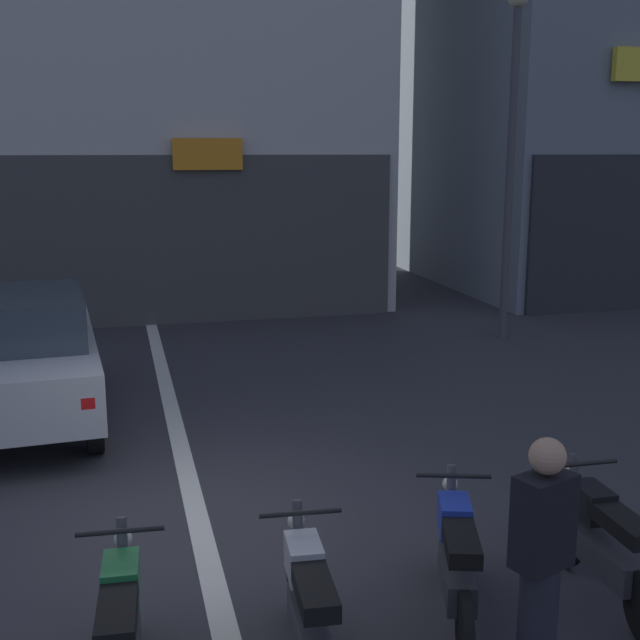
% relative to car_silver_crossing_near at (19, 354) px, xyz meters
% --- Properties ---
extents(ground_plane, '(120.00, 120.00, 0.00)m').
position_rel_car_silver_crossing_near_xyz_m(ground_plane, '(1.79, -3.34, -0.89)').
color(ground_plane, '#333338').
extents(lane_centre_line, '(0.20, 18.00, 0.01)m').
position_rel_car_silver_crossing_near_xyz_m(lane_centre_line, '(1.79, 2.66, -0.88)').
color(lane_centre_line, silver).
rests_on(lane_centre_line, ground).
extents(car_silver_crossing_near, '(2.05, 4.21, 1.64)m').
position_rel_car_silver_crossing_near_xyz_m(car_silver_crossing_near, '(0.00, 0.00, 0.00)').
color(car_silver_crossing_near, black).
rests_on(car_silver_crossing_near, ground).
extents(street_lamp, '(0.36, 0.36, 5.95)m').
position_rel_car_silver_crossing_near_xyz_m(street_lamp, '(7.85, 2.79, 2.80)').
color(street_lamp, '#47474C').
rests_on(street_lamp, ground).
extents(motorcycle_green_row_leftmost, '(0.55, 1.67, 0.98)m').
position_rel_car_silver_crossing_near_xyz_m(motorcycle_green_row_leftmost, '(1.10, -5.53, -0.43)').
color(motorcycle_green_row_leftmost, black).
rests_on(motorcycle_green_row_leftmost, ground).
extents(motorcycle_silver_row_left_mid, '(0.55, 1.67, 0.98)m').
position_rel_car_silver_crossing_near_xyz_m(motorcycle_silver_row_left_mid, '(2.26, -5.56, -0.43)').
color(motorcycle_silver_row_left_mid, black).
rests_on(motorcycle_silver_row_left_mid, ground).
extents(motorcycle_blue_row_centre, '(0.66, 1.61, 0.98)m').
position_rel_car_silver_crossing_near_xyz_m(motorcycle_blue_row_centre, '(3.42, -5.22, -0.43)').
color(motorcycle_blue_row_centre, black).
rests_on(motorcycle_blue_row_centre, ground).
extents(motorcycle_black_row_right_mid, '(0.55, 1.67, 0.98)m').
position_rel_car_silver_crossing_near_xyz_m(motorcycle_black_row_right_mid, '(4.57, -5.26, -0.43)').
color(motorcycle_black_row_right_mid, black).
rests_on(motorcycle_black_row_right_mid, ground).
extents(person_by_motorcycles, '(0.41, 0.33, 1.67)m').
position_rel_car_silver_crossing_near_xyz_m(person_by_motorcycles, '(3.57, -6.10, -0.03)').
color(person_by_motorcycles, '#23232D').
rests_on(person_by_motorcycles, ground).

